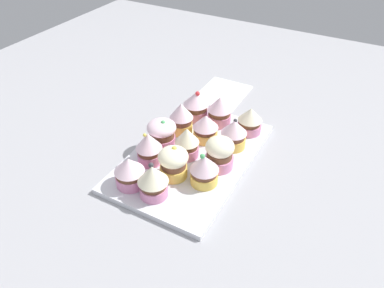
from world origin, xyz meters
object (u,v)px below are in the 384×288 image
object	(u,v)px
cupcake_1	(181,118)
cupcake_4	(129,172)
cupcake_0	(196,105)
cupcake_3	(149,147)
napkin	(223,93)
cupcake_8	(174,162)
cupcake_5	(220,110)
cupcake_2	(162,133)
cupcake_9	(153,180)
cupcake_11	(234,134)
cupcake_10	(250,120)
cupcake_7	(187,142)
cupcake_13	(204,169)
cupcake_12	(220,153)
cupcake_6	(205,127)
baking_tray	(192,156)

from	to	relation	value
cupcake_1	cupcake_4	xyz separation A→B (cm)	(20.94, 0.04, -0.78)
cupcake_0	cupcake_3	bearing A→B (deg)	-1.66
napkin	cupcake_8	bearing A→B (deg)	9.86
cupcake_5	cupcake_0	bearing A→B (deg)	-85.41
cupcake_2	cupcake_8	size ratio (longest dim) A/B	0.99
cupcake_9	cupcake_11	xyz separation A→B (cm)	(-22.04, 7.42, -0.24)
cupcake_8	napkin	bearing A→B (deg)	-170.14
cupcake_5	cupcake_9	distance (cm)	28.99
cupcake_10	cupcake_11	distance (cm)	7.37
cupcake_5	cupcake_7	distance (cm)	15.03
cupcake_4	cupcake_13	world-z (taller)	cupcake_13
cupcake_5	cupcake_13	xyz separation A→B (cm)	(20.95, 6.43, -0.35)
cupcake_11	cupcake_7	bearing A→B (deg)	-43.84
cupcake_0	cupcake_5	world-z (taller)	cupcake_0
cupcake_5	cupcake_10	distance (cm)	7.89
cupcake_3	cupcake_12	bearing A→B (deg)	112.58
cupcake_1	cupcake_6	xyz separation A→B (cm)	(-0.14, 6.27, -0.72)
cupcake_5	cupcake_13	bearing A→B (deg)	17.06
cupcake_1	cupcake_8	world-z (taller)	cupcake_1
cupcake_8	cupcake_9	xyz separation A→B (cm)	(6.77, -0.79, 0.20)
cupcake_2	cupcake_9	distance (cm)	15.89
cupcake_3	cupcake_8	world-z (taller)	cupcake_3
cupcake_11	cupcake_0	bearing A→B (deg)	-115.78
cupcake_1	cupcake_11	size ratio (longest dim) A/B	1.09
cupcake_2	cupcake_8	world-z (taller)	cupcake_8
cupcake_4	cupcake_10	world-z (taller)	cupcake_4
cupcake_13	napkin	xyz separation A→B (cm)	(-36.95, -12.91, -4.46)
cupcake_9	cupcake_11	distance (cm)	23.25
cupcake_3	cupcake_13	xyz separation A→B (cm)	(0.15, 13.53, -0.37)
cupcake_10	cupcake_6	bearing A→B (deg)	-45.64
cupcake_5	cupcake_8	size ratio (longest dim) A/B	1.04
baking_tray	cupcake_7	distance (cm)	4.50
cupcake_4	cupcake_11	xyz separation A→B (cm)	(-21.76, 13.29, 0.22)
baking_tray	cupcake_8	size ratio (longest dim) A/B	5.32
baking_tray	cupcake_9	distance (cm)	15.44
cupcake_10	cupcake_8	bearing A→B (deg)	-18.84
cupcake_5	cupcake_9	world-z (taller)	same
cupcake_3	cupcake_7	distance (cm)	8.46
baking_tray	cupcake_5	distance (cm)	14.92
cupcake_3	cupcake_6	size ratio (longest dim) A/B	1.16
cupcake_6	napkin	distance (cm)	24.81
cupcake_9	cupcake_0	bearing A→B (deg)	-168.32
cupcake_7	cupcake_9	size ratio (longest dim) A/B	0.95
cupcake_3	cupcake_6	xyz separation A→B (cm)	(-13.18, 6.82, -0.45)
cupcake_2	cupcake_9	xyz separation A→B (cm)	(14.24, 7.04, 0.25)
cupcake_5	napkin	size ratio (longest dim) A/B	0.48
cupcake_9	cupcake_12	distance (cm)	15.98
cupcake_9	cupcake_12	xyz separation A→B (cm)	(-14.05, 7.62, -0.16)
cupcake_10	napkin	world-z (taller)	cupcake_10
cupcake_8	cupcake_4	bearing A→B (deg)	-45.76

